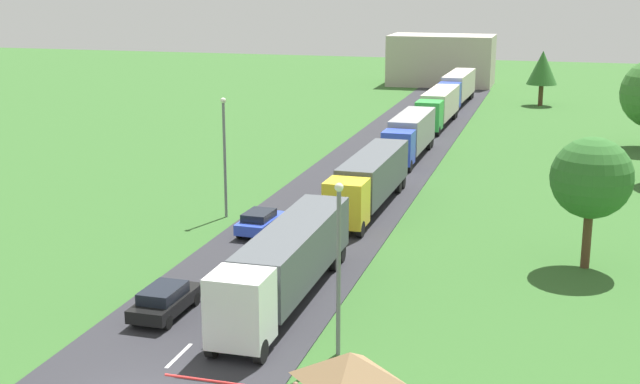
{
  "coord_description": "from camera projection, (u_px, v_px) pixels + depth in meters",
  "views": [
    {
      "loc": [
        14.43,
        -25.47,
        15.19
      ],
      "look_at": [
        -0.09,
        25.7,
        1.77
      ],
      "focal_mm": 47.82,
      "sensor_mm": 36.0,
      "label": 1
    }
  ],
  "objects": [
    {
      "name": "truck_second",
      "position": [
        370.0,
        179.0,
        57.1
      ],
      "size": [
        2.69,
        14.27,
        3.49
      ],
      "color": "yellow",
      "rests_on": "road"
    },
    {
      "name": "car_second",
      "position": [
        260.0,
        222.0,
        51.67
      ],
      "size": [
        1.97,
        4.0,
        1.42
      ],
      "color": "blue",
      "rests_on": "road"
    },
    {
      "name": "lane_marking_centre",
      "position": [
        299.0,
        239.0,
        50.69
      ],
      "size": [
        0.16,
        121.14,
        0.01
      ],
      "color": "white",
      "rests_on": "road"
    },
    {
      "name": "tree_oak",
      "position": [
        542.0,
        68.0,
        103.04
      ],
      "size": [
        3.69,
        3.69,
        6.64
      ],
      "color": "#513823",
      "rests_on": "ground"
    },
    {
      "name": "truck_fifth",
      "position": [
        457.0,
        87.0,
        104.22
      ],
      "size": [
        2.88,
        14.44,
        3.76
      ],
      "color": "blue",
      "rests_on": "road"
    },
    {
      "name": "truck_lead",
      "position": [
        287.0,
        261.0,
        40.57
      ],
      "size": [
        2.54,
        14.64,
        3.52
      ],
      "color": "white",
      "rests_on": "road"
    },
    {
      "name": "truck_fourth",
      "position": [
        438.0,
        106.0,
        89.19
      ],
      "size": [
        2.77,
        13.55,
        3.6
      ],
      "color": "green",
      "rests_on": "road"
    },
    {
      "name": "tree_birch",
      "position": [
        592.0,
        178.0,
        44.78
      ],
      "size": [
        4.33,
        4.33,
        7.13
      ],
      "color": "#513823",
      "rests_on": "ground"
    },
    {
      "name": "road",
      "position": [
        316.0,
        223.0,
        54.14
      ],
      "size": [
        10.0,
        140.0,
        0.06
      ],
      "primitive_type": "cube",
      "color": "#2B2B30",
      "rests_on": "ground"
    },
    {
      "name": "distant_building",
      "position": [
        441.0,
        60.0,
        123.11
      ],
      "size": [
        14.79,
        8.64,
        7.19
      ],
      "primitive_type": "cube",
      "color": "#B2A899",
      "rests_on": "ground"
    },
    {
      "name": "lamppost_second",
      "position": [
        224.0,
        151.0,
        54.58
      ],
      "size": [
        0.36,
        0.36,
        7.83
      ],
      "color": "slate",
      "rests_on": "ground"
    },
    {
      "name": "lamppost_lead",
      "position": [
        339.0,
        260.0,
        34.35
      ],
      "size": [
        0.36,
        0.36,
        7.33
      ],
      "color": "slate",
      "rests_on": "ground"
    },
    {
      "name": "truck_third",
      "position": [
        410.0,
        134.0,
        73.22
      ],
      "size": [
        2.6,
        12.05,
        3.62
      ],
      "color": "blue",
      "rests_on": "road"
    },
    {
      "name": "car_lead",
      "position": [
        165.0,
        300.0,
        39.08
      ],
      "size": [
        1.88,
        4.35,
        1.43
      ],
      "color": "black",
      "rests_on": "road"
    }
  ]
}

